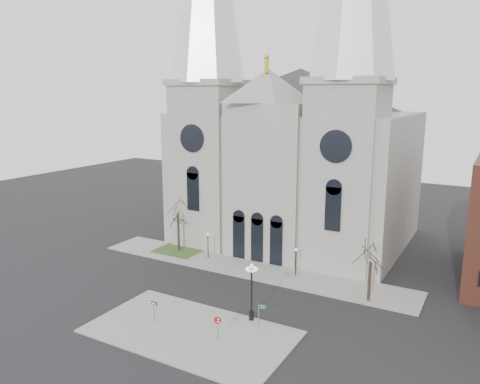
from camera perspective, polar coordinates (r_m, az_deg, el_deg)
The scene contains 13 objects.
ground at distance 48.36m, azimuth -5.51°, elevation -13.36°, with size 160.00×160.00×0.00m, color black.
sidewalk_near at distance 43.14m, azimuth -6.08°, elevation -16.57°, with size 18.00×10.00×0.14m, color gray.
sidewalk_far at distance 56.93m, azimuth 0.93°, elevation -9.23°, with size 40.00×6.00×0.14m, color gray.
grass_patch at distance 63.36m, azimuth -7.45°, elevation -7.09°, with size 6.00×5.00×0.18m, color #334D21.
cathedral at distance 63.80m, azimuth 6.19°, elevation 9.93°, with size 33.00×26.66×54.00m.
tree_left at distance 61.80m, azimuth -7.59°, elevation -2.26°, with size 3.20×3.20×7.50m.
tree_right at distance 48.57m, azimuth 15.64°, elevation -7.95°, with size 3.20×3.20×6.00m.
ped_lamp_left at distance 59.51m, azimuth -3.93°, elevation -6.00°, with size 0.32×0.32×3.26m.
ped_lamp_right at distance 54.14m, azimuth 6.83°, elevation -7.90°, with size 0.32×0.32×3.26m.
stop_sign at distance 41.00m, azimuth -2.71°, elevation -15.57°, with size 0.77×0.08×2.13m.
globe_lamp at distance 43.28m, azimuth 1.42°, elevation -11.24°, with size 1.34×1.34×5.47m.
one_way_sign at distance 44.63m, azimuth -10.46°, elevation -13.62°, with size 0.88×0.09×2.00m.
street_name_sign at distance 43.04m, azimuth 2.40°, elevation -14.53°, with size 0.67×0.28×2.20m.
Camera 1 is at (25.42, -35.62, 20.58)m, focal length 35.00 mm.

